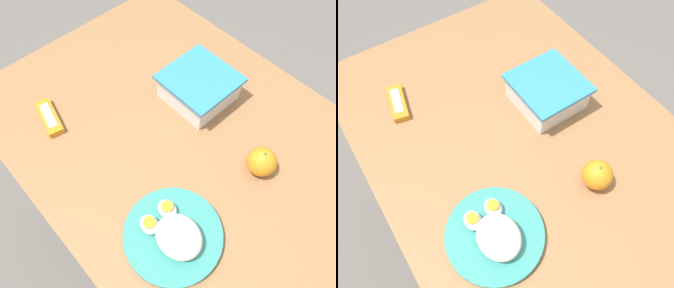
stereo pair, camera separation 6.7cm
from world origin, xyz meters
TOP-DOWN VIEW (x-y plane):
  - ground_plane at (0.00, 0.00)m, footprint 10.00×10.00m
  - table at (0.00, 0.00)m, footprint 1.21×0.76m
  - food_container at (-0.13, 0.12)m, footprint 0.18×0.18m
  - orange_fruit at (0.13, 0.07)m, footprint 0.07×0.07m
  - rice_plate at (0.11, -0.20)m, footprint 0.22×0.22m
  - candy_bar at (-0.35, -0.22)m, footprint 0.13×0.07m

SIDE VIEW (x-z plane):
  - ground_plane at x=0.00m, z-range 0.00..0.00m
  - table at x=0.00m, z-range 0.28..1.00m
  - candy_bar at x=-0.35m, z-range 0.71..0.73m
  - rice_plate at x=0.11m, z-range 0.70..0.77m
  - food_container at x=-0.13m, z-range 0.71..0.79m
  - orange_fruit at x=0.13m, z-range 0.71..0.78m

